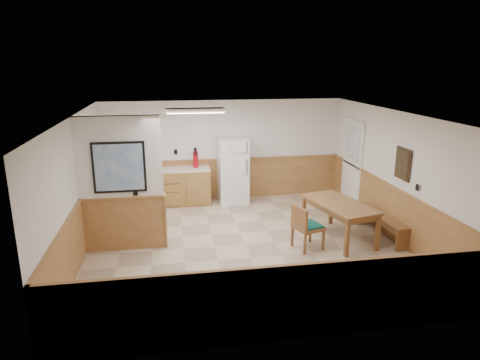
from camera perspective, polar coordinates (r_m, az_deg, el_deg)
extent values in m
plane|color=#CCB292|center=(8.35, 0.65, -8.56)|extent=(6.00, 6.00, 0.00)
cube|color=white|center=(7.68, 0.71, 8.73)|extent=(6.00, 6.00, 0.02)
cube|color=white|center=(10.81, -2.19, 4.00)|extent=(6.00, 0.02, 2.50)
cube|color=white|center=(8.95, 19.94, 0.62)|extent=(0.02, 6.00, 2.50)
cube|color=white|center=(7.97, -21.06, -1.25)|extent=(0.02, 6.00, 2.50)
cube|color=#B9824A|center=(10.96, -2.13, 0.13)|extent=(6.00, 0.04, 1.00)
cube|color=#B9824A|center=(9.15, 19.40, -3.93)|extent=(0.04, 6.00, 1.00)
cube|color=#B9824A|center=(8.20, -20.42, -6.27)|extent=(0.04, 6.00, 1.00)
cube|color=white|center=(7.92, -15.82, 2.85)|extent=(1.50, 0.15, 1.50)
cube|color=#B9824A|center=(8.28, -15.19, -5.62)|extent=(1.50, 0.17, 1.00)
cube|color=black|center=(7.86, -15.81, 1.64)|extent=(0.92, 0.03, 0.92)
cube|color=silver|center=(7.85, -15.82, 1.61)|extent=(0.84, 0.01, 0.84)
cube|color=#B3803F|center=(10.61, -7.81, -0.92)|extent=(1.40, 0.60, 0.86)
cube|color=#B3803F|center=(10.67, -15.72, -1.27)|extent=(0.06, 0.60, 0.86)
cube|color=#B3803F|center=(10.62, -11.75, -1.10)|extent=(0.06, 0.60, 0.86)
cube|color=beige|center=(10.49, -10.09, 1.34)|extent=(2.20, 0.60, 0.04)
cube|color=beige|center=(10.76, -10.10, 2.08)|extent=(2.20, 0.02, 0.10)
cube|color=white|center=(10.63, 14.74, 2.05)|extent=(0.05, 1.02, 2.15)
cube|color=white|center=(10.62, 14.69, 2.05)|extent=(0.04, 0.90, 2.05)
cube|color=silver|center=(10.51, 14.76, 4.83)|extent=(0.02, 0.76, 0.80)
cube|color=white|center=(10.67, -13.49, 5.07)|extent=(0.80, 0.03, 1.00)
cube|color=silver|center=(10.65, -13.49, 5.05)|extent=(0.70, 0.01, 0.90)
cube|color=#352215|center=(8.61, 20.91, 2.03)|extent=(0.03, 0.50, 0.60)
cube|color=black|center=(8.60, 20.80, 2.03)|extent=(0.01, 0.42, 0.52)
cube|color=white|center=(8.87, -5.99, 9.24)|extent=(1.20, 0.30, 0.08)
cube|color=white|center=(8.87, -5.98, 8.95)|extent=(1.15, 0.25, 0.01)
cube|color=white|center=(10.57, -0.97, 1.27)|extent=(0.72, 0.71, 1.61)
cube|color=silver|center=(10.13, 0.92, 4.46)|extent=(0.03, 0.02, 0.21)
cube|color=silver|center=(10.23, 0.91, 1.72)|extent=(0.03, 0.02, 0.38)
cube|color=brown|center=(8.57, 13.13, -3.15)|extent=(1.15, 1.76, 0.05)
cube|color=brown|center=(8.59, 13.10, -3.62)|extent=(1.03, 1.64, 0.10)
cube|color=brown|center=(7.95, 14.09, -7.61)|extent=(0.08, 0.08, 0.70)
cube|color=brown|center=(9.09, 8.47, -4.31)|extent=(0.08, 0.08, 0.70)
cube|color=brown|center=(8.36, 17.90, -6.74)|extent=(0.08, 0.08, 0.70)
cube|color=brown|center=(9.45, 12.05, -3.71)|extent=(0.08, 0.08, 0.70)
cube|color=brown|center=(9.03, 18.58, -4.62)|extent=(0.45, 1.54, 0.05)
cube|color=brown|center=(8.53, 20.67, -7.61)|extent=(0.32, 0.08, 0.40)
cube|color=brown|center=(9.69, 16.52, -4.48)|extent=(0.32, 0.08, 0.40)
cube|color=brown|center=(8.13, 9.07, -6.24)|extent=(0.59, 0.59, 0.06)
cube|color=#0F4D3D|center=(8.11, 9.08, -5.95)|extent=(0.54, 0.54, 0.03)
cube|color=brown|center=(7.93, 7.91, -4.97)|extent=(0.19, 0.47, 0.40)
cube|color=#0F4D3D|center=(7.82, 6.65, -5.23)|extent=(0.14, 0.40, 0.34)
cube|color=brown|center=(7.95, 8.65, -8.51)|extent=(0.05, 0.05, 0.39)
cube|color=brown|center=(8.26, 6.97, -7.49)|extent=(0.05, 0.05, 0.39)
cube|color=brown|center=(8.18, 11.05, -7.91)|extent=(0.05, 0.05, 0.39)
cube|color=brown|center=(8.48, 9.33, -6.95)|extent=(0.05, 0.05, 0.39)
cylinder|color=#AA0918|center=(10.49, -5.93, 2.74)|extent=(0.13, 0.13, 0.40)
cylinder|color=black|center=(10.44, -5.97, 4.06)|extent=(0.07, 0.07, 0.09)
cylinder|color=#1A8F38|center=(10.46, -13.65, 1.79)|extent=(0.07, 0.07, 0.20)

